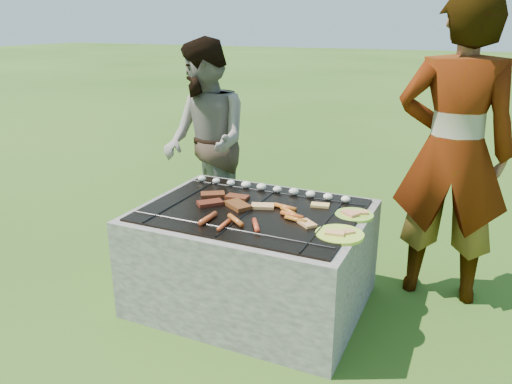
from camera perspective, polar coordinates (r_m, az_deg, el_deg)
lawn at (r=3.17m, az=-0.38°, el=-12.32°), size 60.00×60.00×0.00m
fire_pit at (r=3.04m, az=-0.40°, el=-7.76°), size 1.30×1.00×0.62m
mushrooms at (r=3.19m, az=1.76°, el=0.42°), size 1.06×0.06×0.04m
pork_slabs at (r=3.01m, az=-3.52°, el=-0.99°), size 0.41×0.30×0.02m
sausages at (r=2.74m, az=0.11°, el=-2.95°), size 0.52×0.47×0.03m
bread_on_grate at (r=2.86m, az=3.73°, el=-2.10°), size 0.46×0.40×0.02m
plate_far at (r=2.88m, az=11.14°, el=-2.56°), size 0.22×0.22×0.03m
plate_near at (r=2.60m, az=9.52°, el=-4.80°), size 0.32×0.32×0.03m
cook at (r=3.14m, az=21.60°, el=4.22°), size 0.70×0.48×1.84m
bystander at (r=3.79m, az=-5.80°, el=5.54°), size 0.95×0.94×1.55m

